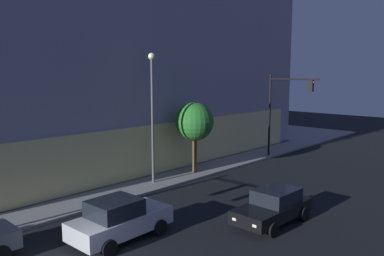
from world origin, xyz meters
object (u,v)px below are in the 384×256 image
(car_black, at_px, (273,206))
(sidewalk_tree, at_px, (195,122))
(modern_building, at_px, (58,43))
(traffic_light_far_corner, at_px, (284,103))
(street_lamp_sidewalk, at_px, (152,103))
(car_silver, at_px, (119,219))

(car_black, bearing_deg, sidewalk_tree, 65.15)
(sidewalk_tree, distance_m, car_black, 10.09)
(modern_building, relative_size, traffic_light_far_corner, 5.12)
(street_lamp_sidewalk, height_order, car_silver, street_lamp_sidewalk)
(street_lamp_sidewalk, distance_m, car_black, 9.96)
(sidewalk_tree, bearing_deg, modern_building, 93.65)
(sidewalk_tree, bearing_deg, car_silver, -153.68)
(traffic_light_far_corner, relative_size, street_lamp_sidewalk, 0.84)
(car_black, bearing_deg, traffic_light_far_corner, 28.35)
(car_silver, relative_size, car_black, 1.01)
(sidewalk_tree, bearing_deg, car_black, -114.85)
(street_lamp_sidewalk, xyz_separation_m, car_black, (-0.35, -8.92, -4.41))
(traffic_light_far_corner, height_order, sidewalk_tree, traffic_light_far_corner)
(traffic_light_far_corner, xyz_separation_m, street_lamp_sidewalk, (-12.26, 2.12, 0.55))
(traffic_light_far_corner, bearing_deg, modern_building, 117.42)
(car_silver, height_order, car_black, car_silver)
(traffic_light_far_corner, relative_size, sidewalk_tree, 1.38)
(sidewalk_tree, relative_size, car_silver, 1.11)
(modern_building, relative_size, street_lamp_sidewalk, 4.29)
(car_black, bearing_deg, car_silver, 148.11)
(street_lamp_sidewalk, distance_m, car_silver, 9.29)
(traffic_light_far_corner, bearing_deg, street_lamp_sidewalk, 170.21)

